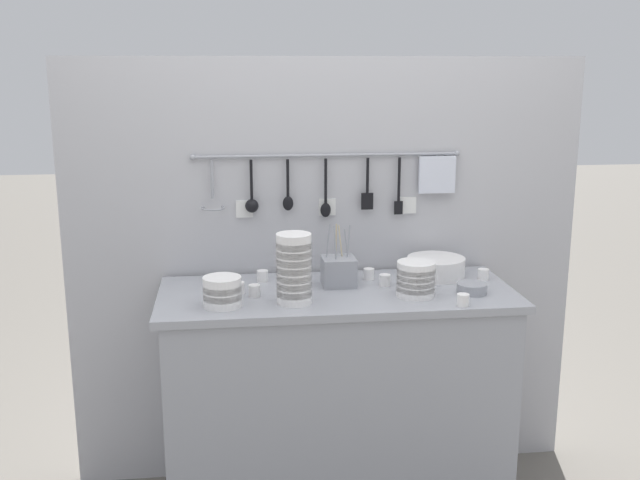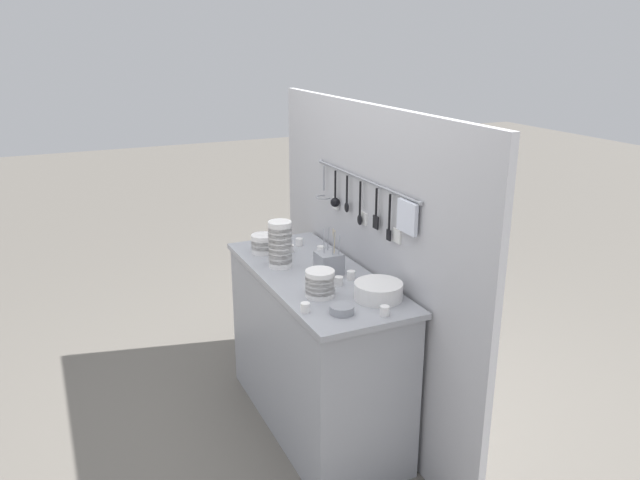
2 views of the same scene
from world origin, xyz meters
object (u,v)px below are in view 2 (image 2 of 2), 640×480
(bowl_stack_tall_left, at_px, (263,244))
(steel_mixing_bowl, at_px, (342,309))
(bowl_stack_nested_right, at_px, (280,244))
(cup_back_left, at_px, (290,249))
(cup_beside_plates, at_px, (317,261))
(cup_by_caddy, at_px, (305,307))
(cup_front_left, at_px, (385,311))
(cup_edge_far, at_px, (287,253))
(bowl_stack_back_corner, at_px, (320,283))
(cup_back_right, at_px, (299,242))
(cup_centre, at_px, (351,275))
(cup_mid_row, at_px, (339,281))
(cup_front_right, at_px, (321,250))
(plate_stack, at_px, (378,291))
(cutlery_caddy, at_px, (329,262))

(bowl_stack_tall_left, distance_m, steel_mixing_bowl, 0.96)
(bowl_stack_nested_right, relative_size, cup_back_left, 5.76)
(cup_beside_plates, bearing_deg, cup_by_caddy, -29.29)
(cup_by_caddy, bearing_deg, cup_front_left, 59.52)
(cup_back_left, bearing_deg, cup_edge_far, -37.65)
(bowl_stack_back_corner, bearing_deg, cup_back_right, 164.57)
(cup_back_left, bearing_deg, cup_centre, 13.61)
(bowl_stack_back_corner, xyz_separation_m, steel_mixing_bowl, (0.22, 0.01, -0.05))
(cup_front_left, relative_size, cup_back_left, 1.00)
(bowl_stack_nested_right, xyz_separation_m, cup_back_right, (-0.29, 0.24, -0.11))
(cup_back_left, bearing_deg, cup_mid_row, 3.36)
(cup_beside_plates, bearing_deg, cup_front_right, 147.98)
(bowl_stack_tall_left, bearing_deg, cup_back_left, 67.48)
(bowl_stack_tall_left, xyz_separation_m, cup_mid_row, (0.64, 0.18, -0.03))
(plate_stack, height_order, cup_by_caddy, plate_stack)
(bowl_stack_back_corner, relative_size, cup_front_left, 3.19)
(cup_centre, xyz_separation_m, cup_back_left, (-0.53, -0.13, 0.00))
(cup_back_left, bearing_deg, cup_front_left, 3.61)
(cup_front_right, bearing_deg, cup_by_caddy, -29.90)
(plate_stack, relative_size, cup_beside_plates, 5.23)
(bowl_stack_back_corner, xyz_separation_m, cup_back_left, (-0.67, 0.11, -0.04))
(cup_centre, distance_m, cup_back_right, 0.63)
(cutlery_caddy, distance_m, cup_centre, 0.15)
(bowl_stack_tall_left, height_order, cutlery_caddy, cutlery_caddy)
(steel_mixing_bowl, height_order, cup_back_left, cup_back_left)
(cup_centre, bearing_deg, cup_mid_row, -63.97)
(cup_edge_far, xyz_separation_m, cup_back_right, (-0.15, 0.14, 0.00))
(bowl_stack_tall_left, bearing_deg, cup_mid_row, 15.86)
(bowl_stack_tall_left, bearing_deg, bowl_stack_back_corner, 2.71)
(steel_mixing_bowl, relative_size, cup_edge_far, 2.55)
(bowl_stack_tall_left, distance_m, cup_front_right, 0.34)
(cutlery_caddy, distance_m, cup_back_right, 0.49)
(bowl_stack_nested_right, xyz_separation_m, cup_centre, (0.33, 0.27, -0.11))
(cup_mid_row, bearing_deg, bowl_stack_back_corner, -59.23)
(bowl_stack_nested_right, relative_size, cup_by_caddy, 5.76)
(cup_back_right, height_order, cup_mid_row, same)
(bowl_stack_back_corner, bearing_deg, bowl_stack_tall_left, -177.29)
(cup_edge_far, height_order, cup_by_caddy, same)
(cup_front_left, height_order, cup_beside_plates, same)
(cup_beside_plates, bearing_deg, cup_back_left, -167.29)
(bowl_stack_tall_left, xyz_separation_m, cup_centre, (0.60, 0.28, -0.03))
(cup_beside_plates, xyz_separation_m, cup_front_right, (-0.16, 0.10, 0.00))
(bowl_stack_tall_left, relative_size, cup_back_left, 3.08)
(cutlery_caddy, distance_m, cup_back_left, 0.41)
(cup_front_left, bearing_deg, cup_back_left, -176.39)
(cup_front_right, bearing_deg, cup_back_right, -163.04)
(steel_mixing_bowl, xyz_separation_m, cup_centre, (-0.36, 0.23, 0.00))
(plate_stack, bearing_deg, cup_front_right, 178.27)
(cup_by_caddy, distance_m, cup_front_left, 0.37)
(cutlery_caddy, height_order, cup_back_right, cutlery_caddy)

